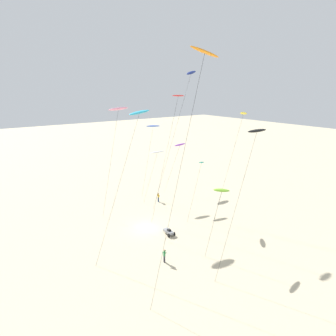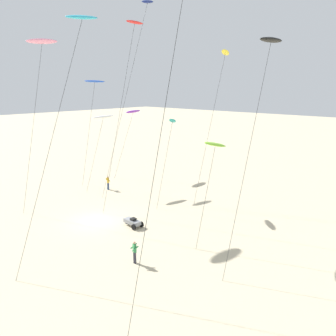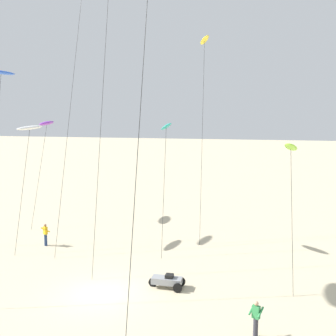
{
  "view_description": "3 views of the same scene",
  "coord_description": "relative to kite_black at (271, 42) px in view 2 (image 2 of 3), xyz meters",
  "views": [
    {
      "loc": [
        31.89,
        -18.76,
        19.58
      ],
      "look_at": [
        0.5,
        3.58,
        8.59
      ],
      "focal_mm": 30.06,
      "sensor_mm": 36.0,
      "label": 1
    },
    {
      "loc": [
        24.7,
        -16.69,
        12.3
      ],
      "look_at": [
        4.0,
        5.68,
        4.8
      ],
      "focal_mm": 35.44,
      "sensor_mm": 36.0,
      "label": 2
    },
    {
      "loc": [
        8.37,
        -20.15,
        9.94
      ],
      "look_at": [
        2.03,
        7.96,
        5.99
      ],
      "focal_mm": 44.11,
      "sensor_mm": 36.0,
      "label": 3
    }
  ],
  "objects": [
    {
      "name": "ground_plane",
      "position": [
        -13.71,
        -5.38,
        -15.23
      ],
      "size": [
        260.0,
        260.0,
        0.0
      ],
      "primitive_type": "plane",
      "color": "beige"
    },
    {
      "name": "kite_yellow",
      "position": [
        -10.21,
        9.97,
        0.43
      ],
      "size": [
        1.32,
        6.98,
        16.32
      ],
      "color": "yellow",
      "rests_on": "ground"
    },
    {
      "name": "kite_cyan",
      "position": [
        -10.0,
        -8.13,
        1.53
      ],
      "size": [
        1.26,
        8.16,
        17.3
      ],
      "color": "#33BFE0",
      "rests_on": "ground"
    },
    {
      "name": "kite_flyer_middle",
      "position": [
        -20.81,
        1.49,
        -14.34
      ],
      "size": [
        0.72,
        0.71,
        1.67
      ],
      "color": "navy",
      "rests_on": "ground"
    },
    {
      "name": "kite_red",
      "position": [
        -15.48,
        1.55,
        2.87
      ],
      "size": [
        0.9,
        6.37,
        18.68
      ],
      "color": "red",
      "rests_on": "ground"
    },
    {
      "name": "kite_purple",
      "position": [
        -24.61,
        9.17,
        -6.37
      ],
      "size": [
        1.25,
        5.6,
        9.2
      ],
      "color": "purple",
      "rests_on": "ground"
    },
    {
      "name": "kite_blue",
      "position": [
        -25.05,
        3.26,
        -2.39
      ],
      "size": [
        1.34,
        4.29,
        13.12
      ],
      "color": "blue",
      "rests_on": "ground"
    },
    {
      "name": "kite_lime",
      "position": [
        -3.64,
        -0.82,
        -7.37
      ],
      "size": [
        1.0,
        3.84,
        8.36
      ],
      "color": "#8CD833",
      "rests_on": "ground"
    },
    {
      "name": "kite_pink",
      "position": [
        -21.17,
        -5.34,
        1.27
      ],
      "size": [
        1.08,
        5.37,
        17.0
      ],
      "color": "pink",
      "rests_on": "ground"
    },
    {
      "name": "kite_teal",
      "position": [
        -12.02,
        3.46,
        -6.47
      ],
      "size": [
        1.49,
        3.79,
        9.29
      ],
      "color": "teal",
      "rests_on": "ground"
    },
    {
      "name": "kite_black",
      "position": [
        0.0,
        0.0,
        0.0
      ],
      "size": [
        1.05,
        6.97,
        15.55
      ],
      "color": "black",
      "rests_on": "ground"
    },
    {
      "name": "kite_navy",
      "position": [
        -19.72,
        7.49,
        6.61
      ],
      "size": [
        1.83,
        9.94,
        22.6
      ],
      "color": "navy",
      "rests_on": "ground"
    },
    {
      "name": "kite_flyer_nearest",
      "position": [
        -5.33,
        -7.94,
        -14.34
      ],
      "size": [
        0.7,
        0.68,
        1.67
      ],
      "color": "#33333D",
      "rests_on": "ground"
    },
    {
      "name": "beach_buggy",
      "position": [
        -10.27,
        -3.8,
        -14.8
      ],
      "size": [
        2.06,
        1.04,
        0.82
      ],
      "color": "gray",
      "rests_on": "ground"
    },
    {
      "name": "kite_white",
      "position": [
        -22.17,
        2.22,
        -6.53
      ],
      "size": [
        1.11,
        4.6,
        8.97
      ],
      "color": "white",
      "rests_on": "ground"
    }
  ]
}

